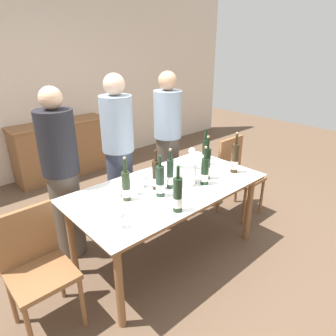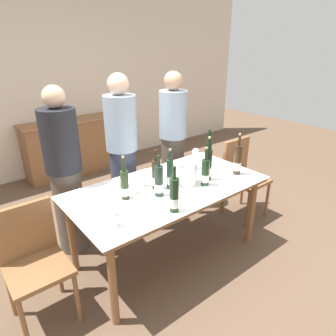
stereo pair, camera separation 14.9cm
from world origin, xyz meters
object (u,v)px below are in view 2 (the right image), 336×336
(wine_bottle_6, at_px, (156,175))
(chair_left_end, at_px, (33,256))
(wine_glass_0, at_px, (196,152))
(person_guest_right, at_px, (173,142))
(person_host, at_px, (65,175))
(wine_bottle_7, at_px, (174,196))
(wine_glass_3, at_px, (197,160))
(wine_bottle_0, at_px, (205,173))
(wine_glass_2, at_px, (144,177))
(chair_right_end, at_px, (242,172))
(wine_glass_5, at_px, (115,214))
(wine_bottle_4, at_px, (170,174))
(person_guest_left, at_px, (122,155))
(wine_bottle_1, at_px, (208,153))
(wine_bottle_2, at_px, (125,185))
(sideboard_cabinet, at_px, (72,147))
(wine_bottle_8, at_px, (238,161))
(ice_bucket, at_px, (187,172))
(wine_glass_1, at_px, (120,185))
(dining_table, at_px, (168,193))
(wine_bottle_5, at_px, (208,165))
(wine_glass_4, at_px, (135,182))
(wine_bottle_3, at_px, (159,182))

(wine_bottle_6, distance_m, chair_left_end, 1.14)
(wine_glass_0, distance_m, person_guest_right, 0.50)
(chair_left_end, distance_m, person_host, 0.85)
(wine_bottle_7, xyz_separation_m, wine_glass_3, (0.72, 0.49, -0.03))
(wine_bottle_0, bearing_deg, wine_glass_2, 144.10)
(chair_right_end, bearing_deg, wine_bottle_7, -162.58)
(wine_glass_5, bearing_deg, wine_glass_0, 22.83)
(wine_bottle_4, relative_size, person_guest_left, 0.22)
(wine_bottle_6, relative_size, chair_right_end, 0.40)
(wine_bottle_0, distance_m, wine_bottle_1, 0.48)
(wine_bottle_2, bearing_deg, sideboard_cabinet, 78.10)
(wine_bottle_7, bearing_deg, wine_bottle_8, 9.44)
(chair_left_end, bearing_deg, ice_bucket, -6.06)
(wine_bottle_2, distance_m, wine_glass_1, 0.09)
(dining_table, relative_size, wine_bottle_4, 4.91)
(wine_bottle_5, xyz_separation_m, wine_glass_0, (0.24, 0.41, -0.04))
(wine_bottle_0, distance_m, wine_bottle_6, 0.45)
(wine_glass_1, relative_size, person_guest_right, 0.08)
(wine_bottle_0, height_order, wine_bottle_6, wine_bottle_6)
(sideboard_cabinet, bearing_deg, wine_glass_4, -99.42)
(wine_glass_1, bearing_deg, chair_left_end, -176.52)
(wine_bottle_0, height_order, person_guest_left, person_guest_left)
(wine_bottle_3, xyz_separation_m, wine_glass_3, (0.65, 0.21, -0.03))
(wine_glass_0, distance_m, wine_glass_1, 1.05)
(wine_glass_2, xyz_separation_m, person_guest_left, (0.15, 0.61, 0.00))
(wine_glass_0, bearing_deg, wine_glass_3, -129.29)
(wine_bottle_2, xyz_separation_m, wine_bottle_6, (0.31, -0.01, 0.00))
(wine_glass_3, bearing_deg, chair_left_end, -178.53)
(wine_bottle_5, height_order, person_guest_left, person_guest_left)
(wine_bottle_1, bearing_deg, wine_bottle_2, -175.47)
(ice_bucket, bearing_deg, wine_bottle_2, 169.85)
(wine_bottle_8, xyz_separation_m, person_host, (-1.38, 0.90, -0.08))
(wine_bottle_5, distance_m, chair_right_end, 0.91)
(wine_bottle_1, bearing_deg, wine_glass_2, 179.32)
(wine_bottle_3, relative_size, wine_bottle_8, 0.87)
(wine_bottle_0, height_order, wine_bottle_2, wine_bottle_2)
(wine_glass_0, bearing_deg, chair_right_end, -19.60)
(wine_bottle_1, bearing_deg, wine_bottle_8, -80.47)
(sideboard_cabinet, xyz_separation_m, ice_bucket, (0.06, -2.62, 0.44))
(sideboard_cabinet, distance_m, wine_bottle_5, 2.74)
(wine_bottle_2, relative_size, wine_bottle_3, 1.05)
(wine_bottle_8, bearing_deg, sideboard_cabinet, 102.09)
(wine_bottle_4, relative_size, wine_glass_5, 2.68)
(wine_bottle_1, bearing_deg, wine_glass_1, 179.94)
(chair_left_end, bearing_deg, wine_bottle_3, -9.41)
(wine_bottle_7, bearing_deg, wine_glass_4, 98.86)
(wine_glass_0, bearing_deg, wine_bottle_3, -154.42)
(wine_bottle_4, distance_m, chair_left_end, 1.25)
(wine_bottle_7, xyz_separation_m, wine_glass_0, (0.85, 0.65, -0.02))
(wine_bottle_8, xyz_separation_m, wine_glass_0, (-0.09, 0.50, -0.03))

